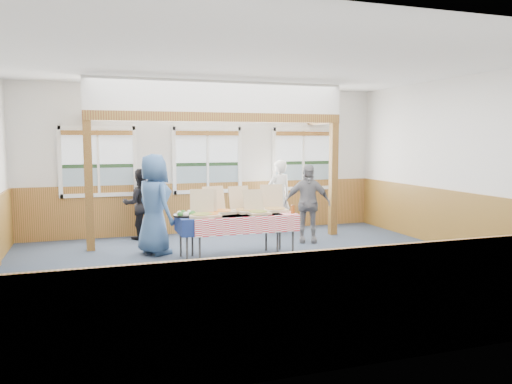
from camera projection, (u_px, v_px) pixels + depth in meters
floor at (258, 270)px, 7.90m from camera, size 8.00×8.00×0.00m
ceiling at (258, 64)px, 7.56m from camera, size 8.00×8.00×0.00m
wall_back at (207, 160)px, 11.03m from camera, size 8.00×0.00×8.00m
wall_front at (384, 190)px, 4.43m from camera, size 8.00×0.00×8.00m
wall_right at (467, 165)px, 8.99m from camera, size 0.00×8.00×8.00m
wainscot_back at (208, 207)px, 11.12m from camera, size 7.98×0.05×1.10m
wainscot_front at (379, 304)px, 4.56m from camera, size 7.98×0.05×1.10m
wainscot_right at (464, 222)px, 9.10m from camera, size 0.05×6.98×1.10m
window_left at (98, 158)px, 10.26m from camera, size 1.56×0.10×1.46m
window_mid at (207, 157)px, 10.98m from camera, size 1.56×0.10×1.46m
window_right at (303, 156)px, 11.71m from camera, size 1.56×0.10×1.46m
post_left at (89, 186)px, 9.15m from camera, size 0.15×0.15×2.40m
post_right at (333, 179)px, 10.73m from camera, size 0.15×0.15×2.40m
cross_beam at (220, 117)px, 9.81m from camera, size 5.15×0.18×0.18m
table_left at (229, 218)px, 8.68m from camera, size 1.89×1.11×0.76m
table_right at (242, 217)px, 8.73m from camera, size 2.01×1.57×0.76m
pizza_box_a at (208, 212)px, 8.44m from camera, size 0.42×0.50×0.43m
pizza_box_b at (245, 208)px, 8.93m from camera, size 0.51×0.58×0.45m
pizza_box_c at (202, 213)px, 8.39m from camera, size 0.51×0.57×0.44m
pizza_box_d at (220, 209)px, 8.79m from camera, size 0.54×0.60×0.46m
pizza_box_e at (257, 210)px, 8.72m from camera, size 0.40×0.48×0.41m
pizza_box_f at (274, 207)px, 9.06m from camera, size 0.48×0.56×0.46m
veggie_tray at (186, 214)px, 8.44m from camera, size 0.43×0.43×0.10m
drink_glass at (293, 209)px, 8.75m from camera, size 0.07×0.07×0.15m
woman_white at (279, 196)px, 11.02m from camera, size 0.66×0.51×1.61m
woman_black at (140, 204)px, 10.27m from camera, size 0.72×0.57×1.46m
man_blue at (154, 204)px, 8.91m from camera, size 0.87×1.03×1.80m
person_grey at (307, 203)px, 9.96m from camera, size 0.99×0.69×1.57m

